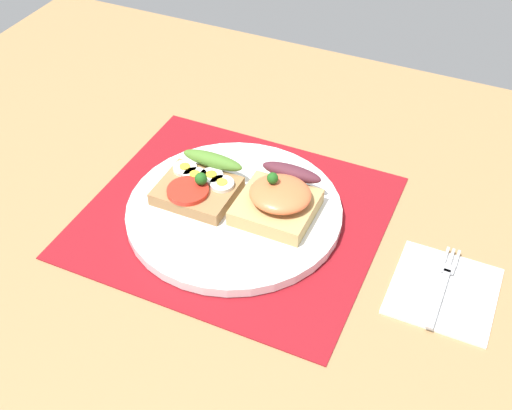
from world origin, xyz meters
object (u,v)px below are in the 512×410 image
Objects in this scene: sandwich_salmon at (279,198)px; napkin at (444,290)px; plate at (234,211)px; fork at (443,284)px; sandwich_egg_tomato at (200,184)px.

sandwich_salmon is 21.93cm from napkin.
sandwich_salmon is at bearing 18.02° from plate.
sandwich_salmon is at bearing 172.69° from fork.
plate is 2.77× the size of sandwich_egg_tomato.
sandwich_egg_tomato is at bearing 175.99° from napkin.
plate is at bearing 177.86° from fork.
plate is at bearing -161.98° from sandwich_salmon.
plate is 6.19cm from sandwich_salmon.
sandwich_salmon is 0.82× the size of fork.
sandwich_egg_tomato reaches higher than plate.
sandwich_egg_tomato reaches higher than napkin.
sandwich_salmon reaches higher than sandwich_egg_tomato.
sandwich_egg_tomato is at bearing -174.89° from sandwich_salmon.
plate is 26.53cm from fork.
sandwich_egg_tomato is 32.15cm from napkin.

